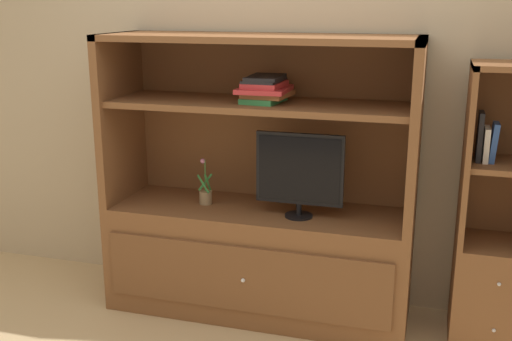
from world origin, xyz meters
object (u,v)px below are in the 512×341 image
at_px(media_console, 259,230).
at_px(potted_plant, 206,195).
at_px(magazine_stack, 265,89).
at_px(upright_book_row, 486,141).
at_px(tv_monitor, 300,172).
at_px(bookshelf_tall, 497,254).

bearing_deg(media_console, potted_plant, -178.30).
relative_size(magazine_stack, upright_book_row, 1.28).
distance_m(tv_monitor, bookshelf_tall, 1.17).
relative_size(tv_monitor, upright_book_row, 1.93).
xyz_separation_m(bookshelf_tall, upright_book_row, (-0.12, -0.01, 0.63)).
bearing_deg(tv_monitor, potted_plant, 173.33).
height_order(potted_plant, bookshelf_tall, bookshelf_tall).
bearing_deg(media_console, bookshelf_tall, 0.07).
height_order(media_console, magazine_stack, media_console).
xyz_separation_m(magazine_stack, bookshelf_tall, (1.32, 0.01, -0.85)).
bearing_deg(upright_book_row, magazine_stack, -179.90).
xyz_separation_m(potted_plant, magazine_stack, (0.38, 0.00, 0.66)).
xyz_separation_m(tv_monitor, magazine_stack, (-0.22, 0.07, 0.45)).
bearing_deg(media_console, tv_monitor, -16.92).
xyz_separation_m(potted_plant, bookshelf_tall, (1.69, 0.01, -0.19)).
xyz_separation_m(tv_monitor, upright_book_row, (0.98, 0.07, 0.23)).
relative_size(tv_monitor, potted_plant, 1.77).
bearing_deg(tv_monitor, bookshelf_tall, 4.28).
bearing_deg(potted_plant, media_console, 1.70).
relative_size(tv_monitor, magazine_stack, 1.51).
height_order(tv_monitor, potted_plant, tv_monitor).
distance_m(bookshelf_tall, upright_book_row, 0.64).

